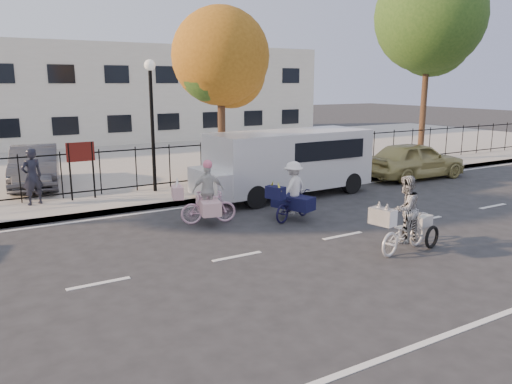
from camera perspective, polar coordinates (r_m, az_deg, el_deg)
ground at (r=11.10m, az=-2.17°, el=-7.39°), size 120.00×120.00×0.00m
road_markings at (r=11.10m, az=-2.17°, el=-7.36°), size 60.00×9.52×0.01m
curb at (r=15.53m, az=-11.04°, el=-1.53°), size 60.00×0.10×0.15m
sidewalk at (r=16.50m, az=-12.26°, el=-0.76°), size 60.00×2.20×0.15m
parking_lot at (r=24.98m, az=-18.73°, el=3.29°), size 60.00×15.60×0.15m
iron_fence at (r=17.37m, az=-13.53°, el=2.61°), size 58.00×0.06×1.50m
building at (r=34.57m, az=-22.59°, el=10.25°), size 34.00×10.00×6.00m
lamppost at (r=16.91m, az=-11.87°, el=9.98°), size 0.36×0.36×4.33m
street_sign at (r=16.47m, az=-19.38°, el=3.55°), size 0.85×0.06×1.80m
zebra_trike at (r=11.72m, az=16.61°, el=-3.36°), size 2.05×1.05×1.75m
unicorn_bike at (r=13.51m, az=-5.60°, el=-0.95°), size 1.78×1.27×1.75m
bull_bike at (r=13.85m, az=4.20°, el=-0.55°), size 1.82×1.29×1.64m
white_van at (r=16.73m, az=3.57°, el=3.60°), size 6.16×2.27×2.17m
gold_sedan at (r=20.80m, az=17.67°, el=3.50°), size 4.39×1.89×1.48m
pedestrian at (r=16.33m, az=-24.22°, el=1.63°), size 0.73×0.59×1.72m
lot_car_c at (r=19.24m, az=-23.96°, el=2.70°), size 2.19×4.52×1.43m
tree_mid at (r=18.57m, az=-3.74°, el=14.66°), size 3.53×3.50×6.42m
tree_east at (r=25.32m, az=19.32°, el=17.79°), size 4.99×4.99×9.16m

